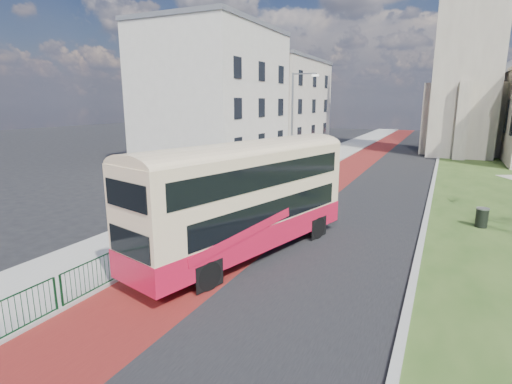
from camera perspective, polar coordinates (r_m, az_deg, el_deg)
The scene contains 12 objects.
ground at distance 15.04m, azimuth -3.08°, elevation -10.42°, with size 160.00×160.00×0.00m, color black.
road_carriageway at distance 33.08m, azimuth 16.03°, elevation 1.95°, with size 9.00×120.00×0.01m, color black.
bus_lane at distance 33.60m, azimuth 11.50°, elevation 2.35°, with size 3.40×120.00×0.01m, color #591414.
pavement_west at distance 34.68m, azimuth 5.40°, elevation 2.96°, with size 4.00×120.00×0.12m, color gray.
kerb_west at distance 34.06m, azimuth 8.56°, elevation 2.71°, with size 0.25×120.00×0.13m, color #999993.
kerb_east at distance 34.64m, azimuth 24.11°, elevation 1.90°, with size 0.25×80.00×0.13m, color #999993.
pedestrian_railing at distance 19.52m, azimuth -5.14°, elevation -3.24°, with size 0.07×24.00×1.12m.
street_block_near at distance 39.90m, azimuth -5.94°, elevation 13.53°, with size 10.30×14.30×13.00m.
street_block_far at distance 54.22m, azimuth 3.08°, elevation 12.56°, with size 10.30×16.30×11.50m.
streetlamp at distance 32.10m, azimuth 5.43°, elevation 10.33°, with size 2.13×0.18×8.00m.
bus at distance 15.31m, azimuth -1.39°, elevation -0.34°, with size 4.94×10.52×4.29m.
litter_bin at distance 21.96m, azimuth 29.56°, elevation -3.18°, with size 0.78×0.78×0.94m.
Camera 1 is at (6.64, -12.14, 5.91)m, focal length 28.00 mm.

